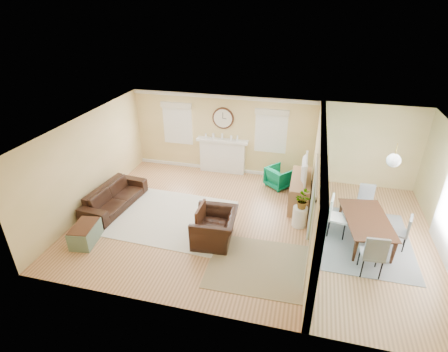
# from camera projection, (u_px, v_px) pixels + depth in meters

# --- Properties ---
(floor) EXTENTS (9.00, 9.00, 0.00)m
(floor) POSITION_uv_depth(u_px,v_px,m) (251.00, 225.00, 9.08)
(floor) COLOR #98643F
(floor) RESTS_ON ground
(wall_back) EXTENTS (9.00, 0.02, 2.60)m
(wall_back) POSITION_uv_depth(u_px,v_px,m) (269.00, 138.00, 11.07)
(wall_back) COLOR tan
(wall_back) RESTS_ON ground
(wall_front) EXTENTS (9.00, 0.02, 2.60)m
(wall_front) POSITION_uv_depth(u_px,v_px,m) (222.00, 263.00, 5.90)
(wall_front) COLOR tan
(wall_front) RESTS_ON ground
(wall_left) EXTENTS (0.02, 6.00, 2.60)m
(wall_left) POSITION_uv_depth(u_px,v_px,m) (89.00, 162.00, 9.46)
(wall_left) COLOR tan
(wall_left) RESTS_ON ground
(ceiling) EXTENTS (9.00, 6.00, 0.02)m
(ceiling) POSITION_uv_depth(u_px,v_px,m) (255.00, 131.00, 7.89)
(ceiling) COLOR white
(ceiling) RESTS_ON wall_back
(partition) EXTENTS (0.17, 6.00, 2.60)m
(partition) POSITION_uv_depth(u_px,v_px,m) (317.00, 181.00, 8.37)
(partition) COLOR tan
(partition) RESTS_ON ground
(fireplace) EXTENTS (1.70, 0.30, 1.17)m
(fireplace) POSITION_uv_depth(u_px,v_px,m) (222.00, 155.00, 11.61)
(fireplace) COLOR white
(fireplace) RESTS_ON ground
(wall_clock) EXTENTS (0.70, 0.07, 0.70)m
(wall_clock) POSITION_uv_depth(u_px,v_px,m) (223.00, 118.00, 11.11)
(wall_clock) COLOR #4D2312
(wall_clock) RESTS_ON wall_back
(window_left) EXTENTS (1.05, 0.13, 1.42)m
(window_left) POSITION_uv_depth(u_px,v_px,m) (178.00, 120.00, 11.52)
(window_left) COLOR white
(window_left) RESTS_ON wall_back
(window_right) EXTENTS (1.05, 0.13, 1.42)m
(window_right) POSITION_uv_depth(u_px,v_px,m) (271.00, 128.00, 10.85)
(window_right) COLOR white
(window_right) RESTS_ON wall_back
(pendant) EXTENTS (0.30, 0.30, 0.55)m
(pendant) POSITION_uv_depth(u_px,v_px,m) (394.00, 160.00, 7.42)
(pendant) COLOR gold
(pendant) RESTS_ON ceiling
(rug_cream) EXTENTS (3.03, 2.65, 0.02)m
(rug_cream) POSITION_uv_depth(u_px,v_px,m) (174.00, 218.00, 9.39)
(rug_cream) COLOR beige
(rug_cream) RESTS_ON floor
(rug_jute) EXTENTS (2.31, 1.91, 0.01)m
(rug_jute) POSITION_uv_depth(u_px,v_px,m) (260.00, 266.00, 7.71)
(rug_jute) COLOR #9E845E
(rug_jute) RESTS_ON floor
(rug_grey) EXTENTS (2.17, 2.72, 0.01)m
(rug_grey) POSITION_uv_depth(u_px,v_px,m) (364.00, 240.00, 8.54)
(rug_grey) COLOR gray
(rug_grey) RESTS_ON floor
(sofa) EXTENTS (1.04, 2.22, 0.63)m
(sofa) POSITION_uv_depth(u_px,v_px,m) (115.00, 197.00, 9.77)
(sofa) COLOR black
(sofa) RESTS_ON floor
(eames_chair) EXTENTS (1.10, 1.23, 0.75)m
(eames_chair) POSITION_uv_depth(u_px,v_px,m) (215.00, 227.00, 8.37)
(eames_chair) COLOR black
(eames_chair) RESTS_ON floor
(green_chair) EXTENTS (0.98, 0.99, 0.65)m
(green_chair) POSITION_uv_depth(u_px,v_px,m) (279.00, 177.00, 10.81)
(green_chair) COLOR #0B6835
(green_chair) RESTS_ON floor
(trunk) EXTENTS (0.61, 0.89, 0.48)m
(trunk) POSITION_uv_depth(u_px,v_px,m) (85.00, 234.00, 8.38)
(trunk) COLOR slate
(trunk) RESTS_ON floor
(credenza) EXTENTS (0.55, 1.62, 0.80)m
(credenza) POSITION_uv_depth(u_px,v_px,m) (300.00, 191.00, 9.88)
(credenza) COLOR olive
(credenza) RESTS_ON floor
(tv) EXTENTS (0.16, 1.09, 0.63)m
(tv) POSITION_uv_depth(u_px,v_px,m) (302.00, 168.00, 9.56)
(tv) COLOR black
(tv) RESTS_ON credenza
(garden_stool) EXTENTS (0.37, 0.37, 0.55)m
(garden_stool) POSITION_uv_depth(u_px,v_px,m) (300.00, 217.00, 8.96)
(garden_stool) COLOR white
(garden_stool) RESTS_ON floor
(potted_plant) EXTENTS (0.50, 0.52, 0.46)m
(potted_plant) POSITION_uv_depth(u_px,v_px,m) (302.00, 200.00, 8.73)
(potted_plant) COLOR #337F33
(potted_plant) RESTS_ON garden_stool
(dining_table) EXTENTS (1.26, 1.92, 0.63)m
(dining_table) POSITION_uv_depth(u_px,v_px,m) (366.00, 230.00, 8.39)
(dining_table) COLOR #4D2312
(dining_table) RESTS_ON floor
(dining_chair_n) EXTENTS (0.40, 0.40, 0.90)m
(dining_chair_n) POSITION_uv_depth(u_px,v_px,m) (366.00, 200.00, 9.22)
(dining_chair_n) COLOR gray
(dining_chair_n) RESTS_ON floor
(dining_chair_s) EXTENTS (0.49, 0.49, 1.04)m
(dining_chair_s) POSITION_uv_depth(u_px,v_px,m) (373.00, 250.00, 7.27)
(dining_chair_s) COLOR gray
(dining_chair_s) RESTS_ON floor
(dining_chair_w) EXTENTS (0.52, 0.52, 1.03)m
(dining_chair_w) POSITION_uv_depth(u_px,v_px,m) (339.00, 214.00, 8.47)
(dining_chair_w) COLOR white
(dining_chair_w) RESTS_ON floor
(dining_chair_e) EXTENTS (0.48, 0.48, 0.88)m
(dining_chair_e) POSITION_uv_depth(u_px,v_px,m) (400.00, 229.00, 8.09)
(dining_chair_e) COLOR gray
(dining_chair_e) RESTS_ON floor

